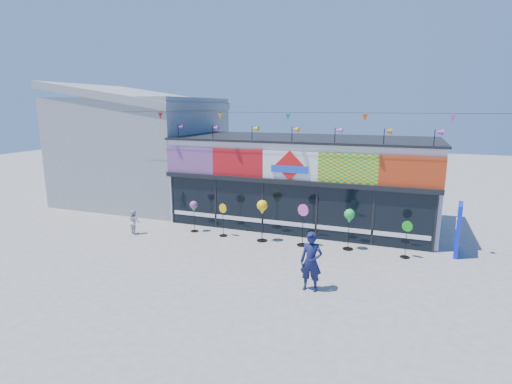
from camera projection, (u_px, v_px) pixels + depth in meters
The scene contains 12 objects.
ground at pixel (263, 264), 14.34m from camera, with size 80.00×80.00×0.00m, color slate.
kite_shop at pixel (304, 180), 19.35m from camera, with size 16.00×5.70×5.31m.
neighbour_building at pixel (143, 147), 23.49m from camera, with size 8.18×7.20×6.87m.
blue_sign at pixel (458, 230), 14.99m from camera, with size 0.27×1.01×2.00m.
spinner_0 at pixel (194, 207), 17.82m from camera, with size 0.36×0.36×1.42m.
spinner_1 at pixel (223, 219), 17.27m from camera, with size 0.40×0.37×1.45m.
spinner_2 at pixel (262, 208), 16.48m from camera, with size 0.45×0.45×1.76m.
spinner_3 at pixel (303, 224), 16.04m from camera, with size 0.47×0.44×1.73m.
spinner_4 at pixel (349, 217), 15.53m from camera, with size 0.42×0.42×1.64m.
spinner_5 at pixel (406, 238), 14.78m from camera, with size 0.38×0.36×1.42m.
adult_man at pixel (311, 262), 12.10m from camera, with size 0.67×0.44×1.85m, color #141941.
child at pixel (134, 222), 17.64m from camera, with size 0.53×0.31×1.09m, color silver.
Camera 1 is at (4.47, -12.71, 5.54)m, focal length 28.00 mm.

